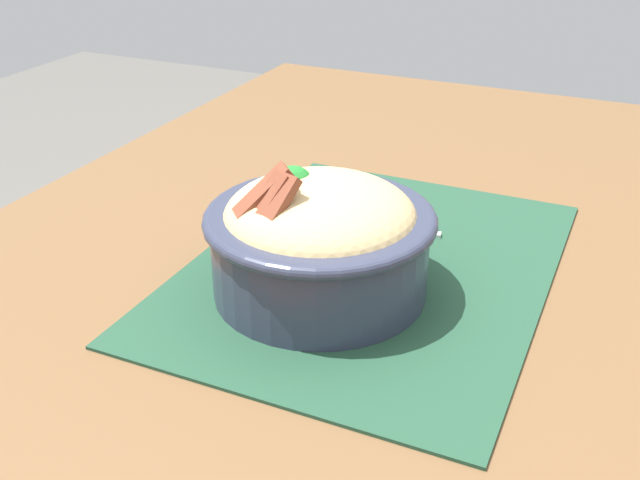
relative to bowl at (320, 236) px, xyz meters
name	(u,v)px	position (x,y,z in m)	size (l,w,h in m)	color
table	(366,323)	(0.09, -0.01, -0.14)	(1.24, 0.81, 0.76)	brown
placemat	(371,267)	(0.06, -0.03, -0.06)	(0.43, 0.32, 0.00)	#1E422D
bowl	(320,236)	(0.00, 0.00, 0.00)	(0.20, 0.20, 0.12)	#2D3347
fork	(372,228)	(0.13, 0.00, -0.05)	(0.04, 0.13, 0.00)	silver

